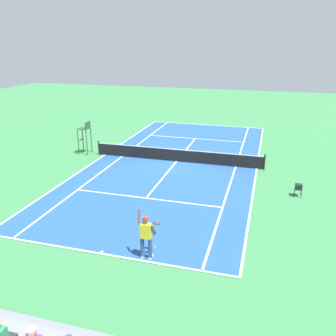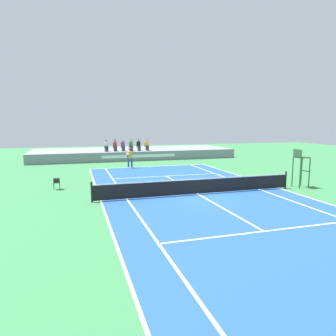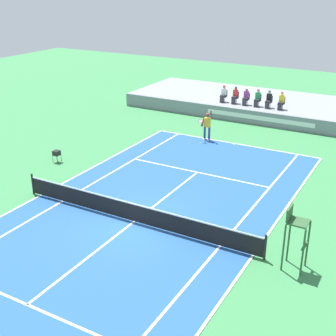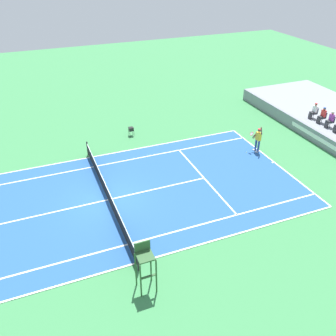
# 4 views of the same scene
# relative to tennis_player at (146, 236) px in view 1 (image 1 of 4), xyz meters

# --- Properties ---
(ground_plane) EXTENTS (80.00, 80.00, 0.00)m
(ground_plane) POSITION_rel_tennis_player_xyz_m (1.88, -11.65, -0.99)
(ground_plane) COLOR #387F47
(court) EXTENTS (11.08, 23.88, 0.03)m
(court) POSITION_rel_tennis_player_xyz_m (1.88, -11.65, -0.98)
(court) COLOR #235193
(court) RESTS_ON ground
(net) EXTENTS (11.98, 0.10, 1.07)m
(net) POSITION_rel_tennis_player_xyz_m (1.88, -11.65, -0.47)
(net) COLOR black
(net) RESTS_ON ground
(barrier_wall) EXTENTS (23.02, 0.25, 1.03)m
(barrier_wall) POSITION_rel_tennis_player_xyz_m (1.88, 4.95, -0.48)
(barrier_wall) COLOR gray
(barrier_wall) RESTS_ON ground
(tennis_player) EXTENTS (0.76, 0.64, 2.08)m
(tennis_player) POSITION_rel_tennis_player_xyz_m (0.00, 0.00, 0.00)
(tennis_player) COLOR navy
(tennis_player) RESTS_ON ground
(tennis_ball) EXTENTS (0.07, 0.07, 0.07)m
(tennis_ball) POSITION_rel_tennis_player_xyz_m (-0.06, -0.81, -0.96)
(tennis_ball) COLOR #D1E533
(tennis_ball) RESTS_ON ground
(umpire_chair) EXTENTS (0.77, 0.77, 2.44)m
(umpire_chair) POSITION_rel_tennis_player_xyz_m (8.87, -11.65, 0.56)
(umpire_chair) COLOR #2D562D
(umpire_chair) RESTS_ON ground
(ball_hopper) EXTENTS (0.36, 0.36, 0.70)m
(ball_hopper) POSITION_rel_tennis_player_xyz_m (-5.96, -7.81, -0.42)
(ball_hopper) COLOR black
(ball_hopper) RESTS_ON ground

